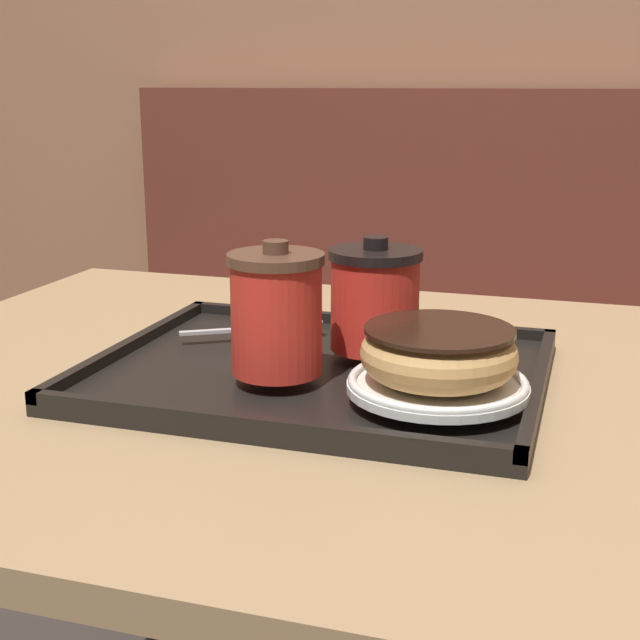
{
  "coord_description": "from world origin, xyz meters",
  "views": [
    {
      "loc": [
        0.28,
        -0.84,
        1.01
      ],
      "look_at": [
        0.01,
        -0.01,
        0.78
      ],
      "focal_mm": 50.0,
      "sensor_mm": 36.0,
      "label": 1
    }
  ],
  "objects_px": {
    "coffee_cup_front": "(277,313)",
    "donut_chocolate_glazed": "(439,352)",
    "spoon": "(285,325)",
    "coffee_cup_rear": "(375,298)"
  },
  "relations": [
    {
      "from": "coffee_cup_front",
      "to": "donut_chocolate_glazed",
      "type": "distance_m",
      "value": 0.16
    },
    {
      "from": "coffee_cup_rear",
      "to": "spoon",
      "type": "bearing_deg",
      "value": 159.19
    },
    {
      "from": "spoon",
      "to": "coffee_cup_front",
      "type": "bearing_deg",
      "value": -104.06
    },
    {
      "from": "coffee_cup_rear",
      "to": "coffee_cup_front",
      "type": "bearing_deg",
      "value": -123.57
    },
    {
      "from": "donut_chocolate_glazed",
      "to": "spoon",
      "type": "xyz_separation_m",
      "value": [
        -0.21,
        0.16,
        -0.03
      ]
    },
    {
      "from": "donut_chocolate_glazed",
      "to": "spoon",
      "type": "height_order",
      "value": "donut_chocolate_glazed"
    },
    {
      "from": "coffee_cup_front",
      "to": "coffee_cup_rear",
      "type": "height_order",
      "value": "coffee_cup_front"
    },
    {
      "from": "coffee_cup_front",
      "to": "coffee_cup_rear",
      "type": "bearing_deg",
      "value": 56.43
    },
    {
      "from": "coffee_cup_rear",
      "to": "donut_chocolate_glazed",
      "type": "relative_size",
      "value": 0.84
    },
    {
      "from": "coffee_cup_front",
      "to": "donut_chocolate_glazed",
      "type": "height_order",
      "value": "coffee_cup_front"
    }
  ]
}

